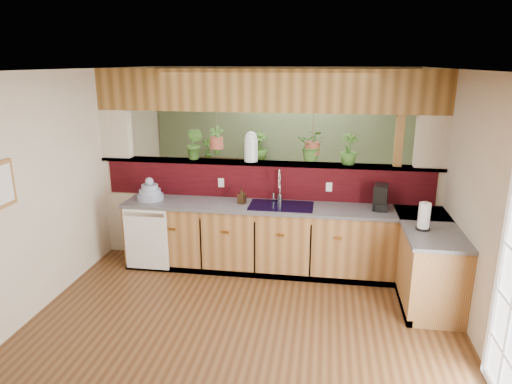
# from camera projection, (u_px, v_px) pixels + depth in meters

# --- Properties ---
(ground) EXTENTS (4.60, 7.00, 0.01)m
(ground) POSITION_uv_depth(u_px,v_px,m) (250.00, 305.00, 5.21)
(ground) COLOR #503118
(ground) RESTS_ON ground
(ceiling) EXTENTS (4.60, 7.00, 0.01)m
(ceiling) POSITION_uv_depth(u_px,v_px,m) (249.00, 70.00, 4.50)
(ceiling) COLOR brown
(ceiling) RESTS_ON ground
(wall_back) EXTENTS (4.60, 0.02, 2.60)m
(wall_back) POSITION_uv_depth(u_px,v_px,m) (282.00, 142.00, 8.18)
(wall_back) COLOR beige
(wall_back) RESTS_ON ground
(wall_left) EXTENTS (0.02, 7.00, 2.60)m
(wall_left) POSITION_uv_depth(u_px,v_px,m) (50.00, 188.00, 5.19)
(wall_left) COLOR beige
(wall_left) RESTS_ON ground
(wall_right) EXTENTS (0.02, 7.00, 2.60)m
(wall_right) POSITION_uv_depth(u_px,v_px,m) (478.00, 207.00, 4.52)
(wall_right) COLOR beige
(wall_right) RESTS_ON ground
(pass_through_partition) EXTENTS (4.60, 0.21, 2.60)m
(pass_through_partition) POSITION_uv_depth(u_px,v_px,m) (268.00, 176.00, 6.16)
(pass_through_partition) COLOR beige
(pass_through_partition) RESTS_ON ground
(pass_through_ledge) EXTENTS (4.60, 0.21, 0.04)m
(pass_through_ledge) POSITION_uv_depth(u_px,v_px,m) (266.00, 163.00, 6.12)
(pass_through_ledge) COLOR brown
(pass_through_ledge) RESTS_ON ground
(header_beam) EXTENTS (4.60, 0.15, 0.55)m
(header_beam) POSITION_uv_depth(u_px,v_px,m) (266.00, 91.00, 5.85)
(header_beam) COLOR brown
(header_beam) RESTS_ON ground
(sage_backwall) EXTENTS (4.55, 0.02, 2.55)m
(sage_backwall) POSITION_uv_depth(u_px,v_px,m) (281.00, 142.00, 8.16)
(sage_backwall) COLOR #5D704C
(sage_backwall) RESTS_ON ground
(countertop) EXTENTS (4.14, 1.52, 0.90)m
(countertop) POSITION_uv_depth(u_px,v_px,m) (326.00, 244.00, 5.79)
(countertop) COLOR brown
(countertop) RESTS_ON ground
(dishwasher) EXTENTS (0.58, 0.03, 0.82)m
(dishwasher) POSITION_uv_depth(u_px,v_px,m) (146.00, 239.00, 5.93)
(dishwasher) COLOR white
(dishwasher) RESTS_ON ground
(navy_sink) EXTENTS (0.82, 0.50, 0.18)m
(navy_sink) POSITION_uv_depth(u_px,v_px,m) (281.00, 212.00, 5.88)
(navy_sink) COLOR black
(navy_sink) RESTS_ON countertop
(framed_print) EXTENTS (0.04, 0.35, 0.45)m
(framed_print) POSITION_uv_depth(u_px,v_px,m) (1.00, 185.00, 4.36)
(framed_print) COLOR brown
(framed_print) RESTS_ON wall_left
(faucet) EXTENTS (0.19, 0.20, 0.45)m
(faucet) POSITION_uv_depth(u_px,v_px,m) (279.00, 184.00, 5.94)
(faucet) COLOR #B7B7B2
(faucet) RESTS_ON countertop
(dish_stack) EXTENTS (0.35, 0.35, 0.31)m
(dish_stack) POSITION_uv_depth(u_px,v_px,m) (150.00, 193.00, 6.09)
(dish_stack) COLOR #8A95B2
(dish_stack) RESTS_ON countertop
(soap_dispenser) EXTENTS (0.11, 0.12, 0.20)m
(soap_dispenser) POSITION_uv_depth(u_px,v_px,m) (242.00, 196.00, 5.93)
(soap_dispenser) COLOR #3A2515
(soap_dispenser) RESTS_ON countertop
(coffee_maker) EXTENTS (0.17, 0.28, 0.31)m
(coffee_maker) POSITION_uv_depth(u_px,v_px,m) (381.00, 198.00, 5.68)
(coffee_maker) COLOR black
(coffee_maker) RESTS_ON countertop
(paper_towel) EXTENTS (0.15, 0.15, 0.33)m
(paper_towel) POSITION_uv_depth(u_px,v_px,m) (424.00, 217.00, 4.99)
(paper_towel) COLOR black
(paper_towel) RESTS_ON countertop
(glass_jar) EXTENTS (0.18, 0.18, 0.40)m
(glass_jar) POSITION_uv_depth(u_px,v_px,m) (251.00, 146.00, 6.09)
(glass_jar) COLOR silver
(glass_jar) RESTS_ON pass_through_ledge
(ledge_plant_left) EXTENTS (0.29, 0.26, 0.43)m
(ledge_plant_left) POSITION_uv_depth(u_px,v_px,m) (195.00, 144.00, 6.20)
(ledge_plant_left) COLOR #356222
(ledge_plant_left) RESTS_ON pass_through_ledge
(ledge_plant_right) EXTENTS (0.28, 0.28, 0.41)m
(ledge_plant_right) POSITION_uv_depth(u_px,v_px,m) (349.00, 149.00, 5.90)
(ledge_plant_right) COLOR #356222
(ledge_plant_right) RESTS_ON pass_through_ledge
(hanging_plant_a) EXTENTS (0.21, 0.18, 0.51)m
(hanging_plant_a) POSITION_uv_depth(u_px,v_px,m) (216.00, 131.00, 6.10)
(hanging_plant_a) COLOR brown
(hanging_plant_a) RESTS_ON header_beam
(hanging_plant_b) EXTENTS (0.45, 0.42, 0.54)m
(hanging_plant_b) POSITION_uv_depth(u_px,v_px,m) (313.00, 132.00, 5.91)
(hanging_plant_b) COLOR brown
(hanging_plant_b) RESTS_ON header_beam
(shelving_console) EXTENTS (1.49, 0.91, 0.97)m
(shelving_console) POSITION_uv_depth(u_px,v_px,m) (236.00, 186.00, 8.28)
(shelving_console) COLOR black
(shelving_console) RESTS_ON ground
(shelf_plant_a) EXTENTS (0.23, 0.18, 0.39)m
(shelf_plant_a) POSITION_uv_depth(u_px,v_px,m) (208.00, 149.00, 8.17)
(shelf_plant_a) COLOR #356222
(shelf_plant_a) RESTS_ON shelving_console
(shelf_plant_b) EXTENTS (0.38, 0.38, 0.52)m
(shelf_plant_b) POSITION_uv_depth(u_px,v_px,m) (259.00, 147.00, 8.01)
(shelf_plant_b) COLOR #356222
(shelf_plant_b) RESTS_ON shelving_console
(floor_plant) EXTENTS (0.79, 0.74, 0.70)m
(floor_plant) POSITION_uv_depth(u_px,v_px,m) (353.00, 207.00, 7.58)
(floor_plant) COLOR #356222
(floor_plant) RESTS_ON ground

